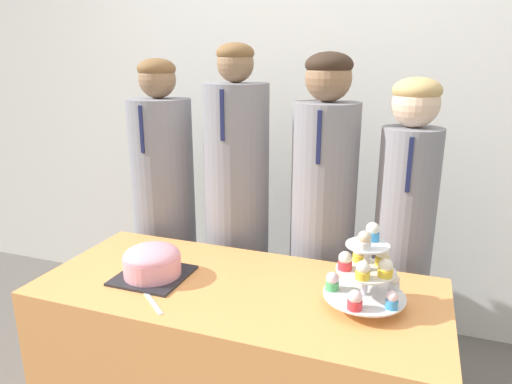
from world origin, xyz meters
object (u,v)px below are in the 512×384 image
(round_cake, at_px, (152,262))
(student_3, at_px, (402,250))
(cupcake_stand, at_px, (365,272))
(student_2, at_px, (322,233))
(cake_knife, at_px, (146,293))
(student_0, at_px, (165,219))
(student_1, at_px, (237,222))

(round_cake, distance_m, student_3, 1.07)
(round_cake, bearing_deg, student_3, 33.68)
(cupcake_stand, height_order, student_2, student_2)
(student_3, bearing_deg, cake_knife, -139.46)
(round_cake, xyz_separation_m, student_2, (0.53, 0.59, -0.03))
(student_0, bearing_deg, cake_knife, -64.16)
(round_cake, height_order, cupcake_stand, cupcake_stand)
(round_cake, bearing_deg, student_0, 116.71)
(round_cake, height_order, student_3, student_3)
(student_3, bearing_deg, cupcake_stand, -100.54)
(round_cake, bearing_deg, student_2, 48.06)
(student_0, height_order, student_2, student_2)
(round_cake, distance_m, student_2, 0.80)
(cake_knife, xyz_separation_m, student_3, (0.84, 0.72, 0.00))
(cupcake_stand, height_order, student_3, student_3)
(student_3, bearing_deg, student_1, 180.00)
(student_3, bearing_deg, student_0, 180.00)
(cake_knife, bearing_deg, round_cake, 151.39)
(round_cake, relative_size, cupcake_stand, 0.89)
(cake_knife, relative_size, student_1, 0.12)
(round_cake, relative_size, cake_knife, 1.31)
(cake_knife, distance_m, student_2, 0.87)
(cake_knife, relative_size, cupcake_stand, 0.68)
(round_cake, bearing_deg, student_1, 79.51)
(cupcake_stand, bearing_deg, round_cake, -176.58)
(cupcake_stand, relative_size, student_1, 0.18)
(student_0, relative_size, student_3, 1.05)
(student_2, bearing_deg, cake_knife, -123.91)
(cupcake_stand, distance_m, student_2, 0.61)
(cake_knife, height_order, student_0, student_0)
(student_1, bearing_deg, cake_knife, -94.78)
(cupcake_stand, xyz_separation_m, student_1, (-0.68, 0.55, -0.09))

